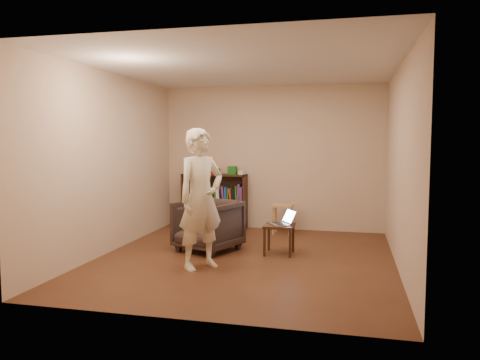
% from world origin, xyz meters
% --- Properties ---
extents(floor, '(4.50, 4.50, 0.00)m').
position_xyz_m(floor, '(0.00, 0.00, 0.00)').
color(floor, '#4A2717').
rests_on(floor, ground).
extents(ceiling, '(4.50, 4.50, 0.00)m').
position_xyz_m(ceiling, '(0.00, 0.00, 2.60)').
color(ceiling, silver).
rests_on(ceiling, wall_back).
extents(wall_back, '(4.00, 0.00, 4.00)m').
position_xyz_m(wall_back, '(0.00, 2.25, 1.30)').
color(wall_back, beige).
rests_on(wall_back, floor).
extents(wall_left, '(0.00, 4.50, 4.50)m').
position_xyz_m(wall_left, '(-2.00, 0.00, 1.30)').
color(wall_left, beige).
rests_on(wall_left, floor).
extents(wall_right, '(0.00, 4.50, 4.50)m').
position_xyz_m(wall_right, '(2.00, 0.00, 1.30)').
color(wall_right, beige).
rests_on(wall_right, floor).
extents(bookshelf, '(1.20, 0.30, 1.00)m').
position_xyz_m(bookshelf, '(-1.05, 2.09, 0.44)').
color(bookshelf, black).
rests_on(bookshelf, floor).
extents(box_yellow, '(0.21, 0.16, 0.17)m').
position_xyz_m(box_yellow, '(-1.37, 2.08, 1.08)').
color(box_yellow, orange).
rests_on(box_yellow, bookshelf).
extents(red_cloth, '(0.33, 0.26, 0.10)m').
position_xyz_m(red_cloth, '(-1.12, 2.08, 1.05)').
color(red_cloth, maroon).
rests_on(red_cloth, bookshelf).
extents(box_green, '(0.15, 0.15, 0.15)m').
position_xyz_m(box_green, '(-0.71, 2.10, 1.07)').
color(box_green, '#1B661C').
rests_on(box_green, bookshelf).
extents(box_white, '(0.12, 0.12, 0.08)m').
position_xyz_m(box_white, '(-0.53, 2.08, 1.04)').
color(box_white, silver).
rests_on(box_white, bookshelf).
extents(stool, '(0.35, 0.35, 0.51)m').
position_xyz_m(stool, '(0.26, 1.83, 0.41)').
color(stool, tan).
rests_on(stool, floor).
extents(armchair, '(1.05, 1.06, 0.75)m').
position_xyz_m(armchair, '(-0.63, 0.35, 0.37)').
color(armchair, '#332622').
rests_on(armchair, floor).
extents(side_table, '(0.42, 0.42, 0.43)m').
position_xyz_m(side_table, '(0.42, 0.39, 0.35)').
color(side_table, black).
rests_on(side_table, floor).
extents(laptop, '(0.44, 0.43, 0.21)m').
position_xyz_m(laptop, '(0.47, 0.41, 0.48)').
color(laptop, '#ACADB1').
rests_on(laptop, side_table).
extents(person, '(0.73, 0.77, 1.78)m').
position_xyz_m(person, '(-0.44, -0.57, 0.89)').
color(person, beige).
rests_on(person, floor).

